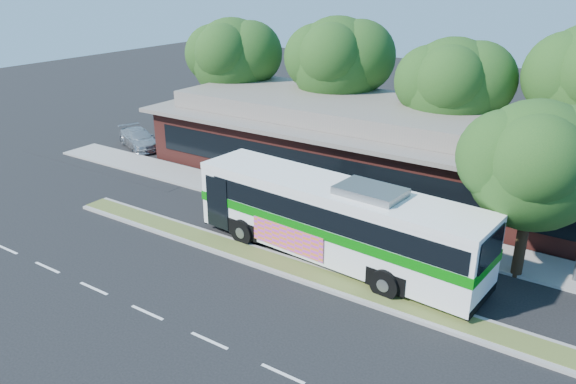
% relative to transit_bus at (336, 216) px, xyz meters
% --- Properties ---
extents(ground, '(120.00, 120.00, 0.00)m').
position_rel_transit_bus_xyz_m(ground, '(-0.67, -2.39, -2.06)').
color(ground, black).
rests_on(ground, ground).
extents(median_strip, '(26.00, 1.10, 0.15)m').
position_rel_transit_bus_xyz_m(median_strip, '(-0.67, -1.79, -1.98)').
color(median_strip, '#445423').
rests_on(median_strip, ground).
extents(sidewalk, '(44.00, 2.60, 0.12)m').
position_rel_transit_bus_xyz_m(sidewalk, '(-0.67, 4.01, -2.00)').
color(sidewalk, gray).
rests_on(sidewalk, ground).
extents(parking_lot, '(14.00, 12.00, 0.01)m').
position_rel_transit_bus_xyz_m(parking_lot, '(-18.67, 7.61, -2.05)').
color(parking_lot, black).
rests_on(parking_lot, ground).
extents(plaza_building, '(33.20, 11.20, 4.45)m').
position_rel_transit_bus_xyz_m(plaza_building, '(-0.67, 10.60, 0.07)').
color(plaza_building, '#58211B').
rests_on(plaza_building, ground).
extents(tree_bg_a, '(6.47, 5.80, 8.63)m').
position_rel_transit_bus_xyz_m(tree_bg_a, '(-15.25, 12.75, 3.81)').
color(tree_bg_a, black).
rests_on(tree_bg_a, ground).
extents(tree_bg_b, '(6.69, 6.00, 9.00)m').
position_rel_transit_bus_xyz_m(tree_bg_b, '(-7.23, 13.75, 4.09)').
color(tree_bg_b, black).
rests_on(tree_bg_b, ground).
extents(tree_bg_c, '(6.24, 5.60, 8.26)m').
position_rel_transit_bus_xyz_m(tree_bg_c, '(0.74, 12.74, 3.53)').
color(tree_bg_c, black).
rests_on(tree_bg_c, ground).
extents(transit_bus, '(13.35, 3.88, 3.70)m').
position_rel_transit_bus_xyz_m(transit_bus, '(0.00, 0.00, 0.00)').
color(transit_bus, white).
rests_on(transit_bus, ground).
extents(sedan, '(4.84, 3.45, 1.30)m').
position_rel_transit_bus_xyz_m(sedan, '(-19.51, 6.69, -1.41)').
color(sedan, '#A7A9AE').
rests_on(sedan, ground).
extents(sidewalk_tree, '(5.62, 5.04, 7.28)m').
position_rel_transit_bus_xyz_m(sidewalk_tree, '(7.23, 3.03, 2.82)').
color(sidewalk_tree, black).
rests_on(sidewalk_tree, ground).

